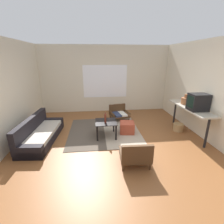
# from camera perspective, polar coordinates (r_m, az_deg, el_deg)

# --- Properties ---
(ground_plane) EXTENTS (7.80, 7.80, 0.00)m
(ground_plane) POSITION_cam_1_polar(r_m,az_deg,el_deg) (4.39, 0.56, -11.70)
(ground_plane) COLOR brown
(far_wall_with_window) EXTENTS (5.60, 0.13, 2.70)m
(far_wall_with_window) POSITION_cam_1_polar(r_m,az_deg,el_deg) (6.89, -2.47, 11.36)
(far_wall_with_window) COLOR beige
(far_wall_with_window) RESTS_ON ground
(side_wall_right) EXTENTS (0.12, 6.60, 2.70)m
(side_wall_right) POSITION_cam_1_polar(r_m,az_deg,el_deg) (5.19, 30.96, 6.39)
(side_wall_right) COLOR beige
(side_wall_right) RESTS_ON ground
(side_wall_left) EXTENTS (0.12, 6.60, 2.70)m
(side_wall_left) POSITION_cam_1_polar(r_m,az_deg,el_deg) (4.70, -34.23, 4.80)
(side_wall_left) COLOR beige
(side_wall_left) RESTS_ON ground
(area_rug) EXTENTS (2.18, 2.21, 0.01)m
(area_rug) POSITION_cam_1_polar(r_m,az_deg,el_deg) (5.16, -2.71, -6.77)
(area_rug) COLOR #4C4238
(area_rug) RESTS_ON ground
(couch) EXTENTS (0.83, 1.97, 0.67)m
(couch) POSITION_cam_1_polar(r_m,az_deg,el_deg) (4.96, -23.96, -6.96)
(couch) COLOR black
(couch) RESTS_ON ground
(coffee_table) EXTENTS (0.60, 0.63, 0.46)m
(coffee_table) POSITION_cam_1_polar(r_m,az_deg,el_deg) (4.72, -2.15, -4.33)
(coffee_table) COLOR black
(coffee_table) RESTS_ON ground
(armchair_by_window) EXTENTS (0.74, 0.71, 0.53)m
(armchair_by_window) POSITION_cam_1_polar(r_m,az_deg,el_deg) (6.09, 2.41, -0.26)
(armchair_by_window) COLOR #472D19
(armchair_by_window) RESTS_ON ground
(armchair_striped_foreground) EXTENTS (0.67, 0.56, 0.58)m
(armchair_striped_foreground) POSITION_cam_1_polar(r_m,az_deg,el_deg) (3.56, 8.33, -14.73)
(armchair_striped_foreground) COLOR #472D19
(armchair_striped_foreground) RESTS_ON ground
(ottoman_orange) EXTENTS (0.48, 0.48, 0.34)m
(ottoman_orange) POSITION_cam_1_polar(r_m,az_deg,el_deg) (5.03, 5.29, -5.45)
(ottoman_orange) COLOR #993D28
(ottoman_orange) RESTS_ON ground
(console_shelf) EXTENTS (0.48, 1.82, 0.84)m
(console_shelf) POSITION_cam_1_polar(r_m,az_deg,el_deg) (5.29, 25.72, 0.79)
(console_shelf) COLOR #B2AD9E
(console_shelf) RESTS_ON ground
(crt_television) EXTENTS (0.47, 0.38, 0.46)m
(crt_television) POSITION_cam_1_polar(r_m,az_deg,el_deg) (4.96, 28.03, 3.08)
(crt_television) COLOR black
(crt_television) RESTS_ON console_shelf
(clay_vase) EXTENTS (0.24, 0.24, 0.31)m
(clay_vase) POSITION_cam_1_polar(r_m,az_deg,el_deg) (5.50, 24.34, 3.67)
(clay_vase) COLOR #935B38
(clay_vase) RESTS_ON console_shelf
(glass_bottle) EXTENTS (0.06, 0.06, 0.31)m
(glass_bottle) POSITION_cam_1_polar(r_m,az_deg,el_deg) (4.54, -2.36, -2.30)
(glass_bottle) COLOR #5B2319
(glass_bottle) RESTS_ON coffee_table
(wicker_basket) EXTENTS (0.31, 0.31, 0.24)m
(wicker_basket) POSITION_cam_1_polar(r_m,az_deg,el_deg) (5.56, 22.23, -4.96)
(wicker_basket) COLOR #9E7A4C
(wicker_basket) RESTS_ON ground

